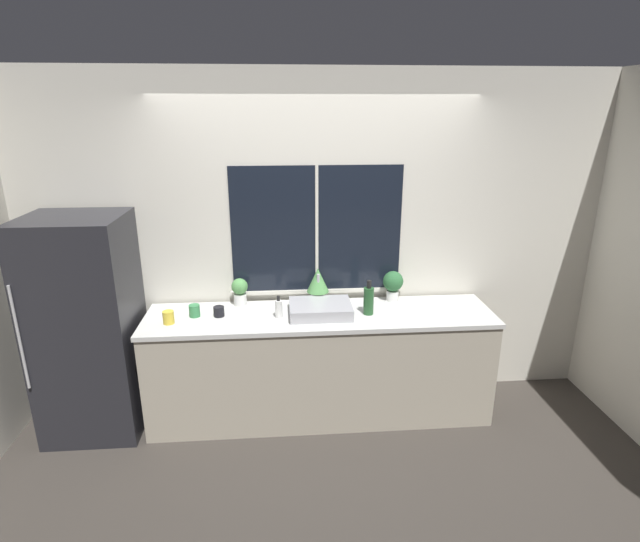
{
  "coord_description": "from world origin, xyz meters",
  "views": [
    {
      "loc": [
        -0.29,
        -3.25,
        2.41
      ],
      "look_at": [
        -0.0,
        0.3,
        1.23
      ],
      "focal_mm": 28.0,
      "sensor_mm": 36.0,
      "label": 1
    }
  ],
  "objects_px": {
    "potted_plant_left": "(240,290)",
    "bottle_tall": "(369,300)",
    "mug_black": "(219,311)",
    "soap_bottle": "(279,309)",
    "sink": "(320,309)",
    "potted_plant_right": "(393,283)",
    "refrigerator": "(88,327)",
    "potted_plant_center": "(318,283)",
    "mug_yellow": "(168,317)",
    "mug_green": "(195,311)"
  },
  "relations": [
    {
      "from": "potted_plant_center",
      "to": "mug_yellow",
      "type": "bearing_deg",
      "value": -164.17
    },
    {
      "from": "refrigerator",
      "to": "bottle_tall",
      "type": "xyz_separation_m",
      "value": [
        2.12,
        -0.01,
        0.15
      ]
    },
    {
      "from": "potted_plant_right",
      "to": "soap_bottle",
      "type": "height_order",
      "value": "potted_plant_right"
    },
    {
      "from": "soap_bottle",
      "to": "sink",
      "type": "bearing_deg",
      "value": 6.41
    },
    {
      "from": "potted_plant_right",
      "to": "bottle_tall",
      "type": "relative_size",
      "value": 0.92
    },
    {
      "from": "potted_plant_right",
      "to": "bottle_tall",
      "type": "xyz_separation_m",
      "value": [
        -0.25,
        -0.26,
        -0.03
      ]
    },
    {
      "from": "sink",
      "to": "soap_bottle",
      "type": "distance_m",
      "value": 0.32
    },
    {
      "from": "bottle_tall",
      "to": "mug_black",
      "type": "distance_m",
      "value": 1.15
    },
    {
      "from": "mug_black",
      "to": "mug_green",
      "type": "distance_m",
      "value": 0.18
    },
    {
      "from": "potted_plant_center",
      "to": "bottle_tall",
      "type": "xyz_separation_m",
      "value": [
        0.37,
        -0.26,
        -0.06
      ]
    },
    {
      "from": "mug_green",
      "to": "mug_black",
      "type": "bearing_deg",
      "value": -3.12
    },
    {
      "from": "refrigerator",
      "to": "potted_plant_right",
      "type": "bearing_deg",
      "value": 6.09
    },
    {
      "from": "potted_plant_left",
      "to": "bottle_tall",
      "type": "relative_size",
      "value": 0.82
    },
    {
      "from": "refrigerator",
      "to": "sink",
      "type": "xyz_separation_m",
      "value": [
        1.74,
        0.01,
        0.09
      ]
    },
    {
      "from": "sink",
      "to": "mug_green",
      "type": "xyz_separation_m",
      "value": [
        -0.96,
        0.04,
        0.0
      ]
    },
    {
      "from": "soap_bottle",
      "to": "mug_black",
      "type": "bearing_deg",
      "value": 172.18
    },
    {
      "from": "mug_green",
      "to": "potted_plant_left",
      "type": "bearing_deg",
      "value": 31.63
    },
    {
      "from": "soap_bottle",
      "to": "refrigerator",
      "type": "bearing_deg",
      "value": 179.0
    },
    {
      "from": "potted_plant_right",
      "to": "potted_plant_left",
      "type": "bearing_deg",
      "value": 180.0
    },
    {
      "from": "refrigerator",
      "to": "potted_plant_center",
      "type": "relative_size",
      "value": 5.72
    },
    {
      "from": "refrigerator",
      "to": "mug_yellow",
      "type": "distance_m",
      "value": 0.62
    },
    {
      "from": "sink",
      "to": "soap_bottle",
      "type": "bearing_deg",
      "value": -173.59
    },
    {
      "from": "sink",
      "to": "potted_plant_right",
      "type": "bearing_deg",
      "value": 21.24
    },
    {
      "from": "soap_bottle",
      "to": "mug_yellow",
      "type": "relative_size",
      "value": 1.81
    },
    {
      "from": "potted_plant_right",
      "to": "mug_yellow",
      "type": "height_order",
      "value": "potted_plant_right"
    },
    {
      "from": "potted_plant_right",
      "to": "mug_green",
      "type": "height_order",
      "value": "potted_plant_right"
    },
    {
      "from": "potted_plant_left",
      "to": "mug_yellow",
      "type": "distance_m",
      "value": 0.6
    },
    {
      "from": "sink",
      "to": "mug_green",
      "type": "bearing_deg",
      "value": 177.77
    },
    {
      "from": "refrigerator",
      "to": "potted_plant_left",
      "type": "distance_m",
      "value": 1.16
    },
    {
      "from": "mug_yellow",
      "to": "soap_bottle",
      "type": "bearing_deg",
      "value": 3.1
    },
    {
      "from": "refrigerator",
      "to": "bottle_tall",
      "type": "distance_m",
      "value": 2.12
    },
    {
      "from": "bottle_tall",
      "to": "mug_yellow",
      "type": "xyz_separation_m",
      "value": [
        -1.5,
        -0.06,
        -0.07
      ]
    },
    {
      "from": "potted_plant_left",
      "to": "soap_bottle",
      "type": "bearing_deg",
      "value": -41.88
    },
    {
      "from": "refrigerator",
      "to": "soap_bottle",
      "type": "height_order",
      "value": "refrigerator"
    },
    {
      "from": "refrigerator",
      "to": "mug_green",
      "type": "height_order",
      "value": "refrigerator"
    },
    {
      "from": "refrigerator",
      "to": "potted_plant_left",
      "type": "bearing_deg",
      "value": 12.74
    },
    {
      "from": "sink",
      "to": "potted_plant_right",
      "type": "distance_m",
      "value": 0.68
    },
    {
      "from": "bottle_tall",
      "to": "mug_green",
      "type": "relative_size",
      "value": 2.91
    },
    {
      "from": "mug_yellow",
      "to": "potted_plant_right",
      "type": "bearing_deg",
      "value": 10.4
    },
    {
      "from": "mug_green",
      "to": "soap_bottle",
      "type": "bearing_deg",
      "value": -6.47
    },
    {
      "from": "potted_plant_right",
      "to": "bottle_tall",
      "type": "distance_m",
      "value": 0.36
    },
    {
      "from": "potted_plant_right",
      "to": "refrigerator",
      "type": "bearing_deg",
      "value": -173.91
    },
    {
      "from": "potted_plant_right",
      "to": "mug_black",
      "type": "xyz_separation_m",
      "value": [
        -1.4,
        -0.21,
        -0.11
      ]
    },
    {
      "from": "potted_plant_center",
      "to": "potted_plant_left",
      "type": "bearing_deg",
      "value": -180.0
    },
    {
      "from": "mug_yellow",
      "to": "bottle_tall",
      "type": "bearing_deg",
      "value": 2.18
    },
    {
      "from": "bottle_tall",
      "to": "refrigerator",
      "type": "bearing_deg",
      "value": 179.68
    },
    {
      "from": "potted_plant_left",
      "to": "potted_plant_center",
      "type": "relative_size",
      "value": 0.76
    },
    {
      "from": "sink",
      "to": "potted_plant_left",
      "type": "relative_size",
      "value": 2.1
    },
    {
      "from": "bottle_tall",
      "to": "mug_black",
      "type": "height_order",
      "value": "bottle_tall"
    },
    {
      "from": "refrigerator",
      "to": "soap_bottle",
      "type": "relative_size",
      "value": 9.61
    }
  ]
}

